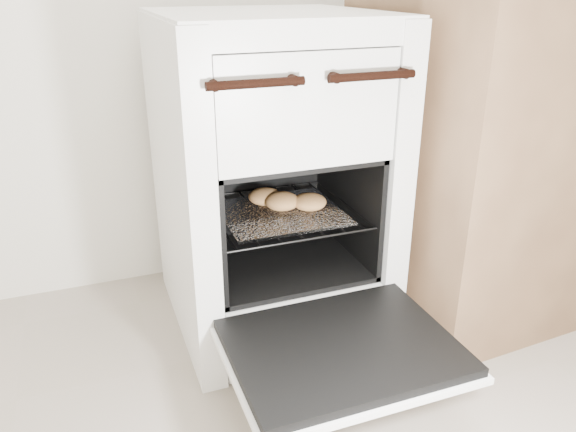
% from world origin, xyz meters
% --- Properties ---
extents(stove, '(0.56, 0.63, 0.86)m').
position_xyz_m(stove, '(0.04, 1.19, 0.42)').
color(stove, white).
rests_on(stove, ground).
extents(oven_door, '(0.51, 0.39, 0.04)m').
position_xyz_m(oven_door, '(0.04, 0.71, 0.19)').
color(oven_door, black).
rests_on(oven_door, stove).
extents(oven_rack, '(0.41, 0.39, 0.01)m').
position_xyz_m(oven_rack, '(0.04, 1.13, 0.36)').
color(oven_rack, black).
rests_on(oven_rack, stove).
extents(foil_sheet, '(0.32, 0.28, 0.01)m').
position_xyz_m(foil_sheet, '(0.04, 1.11, 0.36)').
color(foil_sheet, white).
rests_on(foil_sheet, oven_rack).
extents(baked_rolls, '(0.22, 0.20, 0.05)m').
position_xyz_m(baked_rolls, '(0.06, 1.13, 0.39)').
color(baked_rolls, tan).
rests_on(baked_rolls, foil_sheet).
extents(counter, '(0.96, 0.67, 0.92)m').
position_xyz_m(counter, '(0.82, 1.09, 0.46)').
color(counter, brown).
rests_on(counter, ground).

